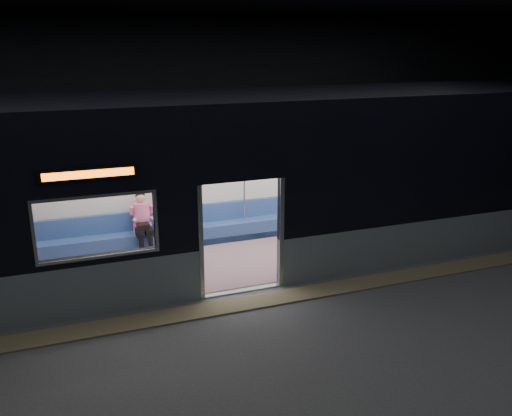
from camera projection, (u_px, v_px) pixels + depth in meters
station_floor at (263, 318)px, 8.80m from camera, size 24.00×14.00×0.01m
station_envelope at (264, 88)px, 7.72m from camera, size 24.00×14.00×5.00m
tactile_strip at (252, 302)px, 9.28m from camera, size 22.80×0.50×0.03m
metro_car at (216, 173)px, 10.53m from camera, size 18.00×3.04×3.35m
passenger at (142, 218)px, 11.30m from camera, size 0.39×0.64×1.29m
handbag at (143, 226)px, 11.14m from camera, size 0.28×0.25×0.12m
transit_map at (307, 168)px, 12.68m from camera, size 0.98×0.03×0.64m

